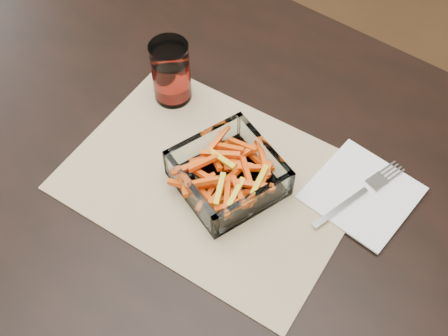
# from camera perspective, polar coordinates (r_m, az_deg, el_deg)

# --- Properties ---
(dining_table) EXTENTS (1.60, 0.90, 0.75)m
(dining_table) POSITION_cam_1_polar(r_m,az_deg,el_deg) (1.04, -7.33, 0.37)
(dining_table) COLOR black
(dining_table) RESTS_ON ground
(placemat) EXTENTS (0.47, 0.36, 0.00)m
(placemat) POSITION_cam_1_polar(r_m,az_deg,el_deg) (0.91, -1.25, -1.10)
(placemat) COLOR tan
(placemat) RESTS_ON dining_table
(glass_bowl) EXTENTS (0.19, 0.19, 0.06)m
(glass_bowl) POSITION_cam_1_polar(r_m,az_deg,el_deg) (0.88, 0.40, -0.71)
(glass_bowl) COLOR white
(glass_bowl) RESTS_ON placemat
(tumbler) EXTENTS (0.07, 0.07, 0.12)m
(tumbler) POSITION_cam_1_polar(r_m,az_deg,el_deg) (0.98, -5.40, 9.50)
(tumbler) COLOR white
(tumbler) RESTS_ON placemat
(napkin) EXTENTS (0.16, 0.16, 0.00)m
(napkin) POSITION_cam_1_polar(r_m,az_deg,el_deg) (0.92, 13.86, -2.49)
(napkin) COLOR white
(napkin) RESTS_ON placemat
(fork) EXTENTS (0.07, 0.19, 0.00)m
(fork) POSITION_cam_1_polar(r_m,az_deg,el_deg) (0.91, 13.79, -2.45)
(fork) COLOR silver
(fork) RESTS_ON napkin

